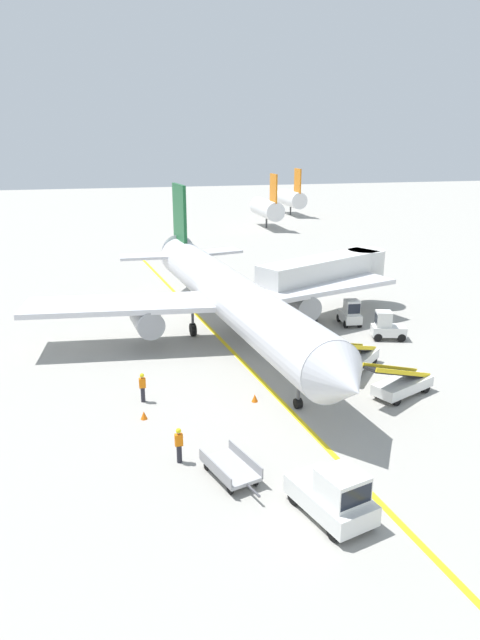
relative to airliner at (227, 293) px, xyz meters
The scene contains 16 objects.
ground_plane 11.64m from the airliner, 85.20° to the right, with size 300.00×300.00×0.00m, color #9E9B93.
taxi_line_yellow 6.98m from the airliner, 89.51° to the right, with size 0.30×80.00×0.01m, color yellow.
airliner is the anchor object (origin of this frame).
jet_bridge 10.66m from the airliner, 22.94° to the left, with size 12.71×7.84×4.85m.
pushback_tug 21.36m from the airliner, 92.03° to the right, with size 2.79×3.98×2.20m.
baggage_tug_near_wing 10.35m from the airliner, ahead, with size 1.54×2.51×2.10m.
baggage_tug_by_cargo_door 11.85m from the airliner, 14.90° to the right, with size 2.67×1.94×2.10m.
belt_loader_forward_hold 10.46m from the airliner, 49.23° to the right, with size 4.55×4.28×2.59m.
belt_loader_aft_hold 14.27m from the airliner, 58.40° to the right, with size 5.09×3.15×2.59m.
baggage_cart_loaded 18.26m from the airliner, 102.66° to the right, with size 2.29×3.83×0.94m.
ground_crew_marshaller 17.06m from the airliner, 110.45° to the right, with size 0.36×0.24×1.70m.
ground_crew_wing_walker 11.72m from the airliner, 127.20° to the right, with size 0.36×0.24×1.70m.
safety_cone_nose_left 13.64m from the airliner, 122.23° to the right, with size 0.36×0.36×0.44m, color orange.
safety_cone_nose_right 11.16m from the airliner, 94.91° to the right, with size 0.36×0.36×0.44m, color orange.
distant_aircraft_mid_right 54.76m from the airliner, 70.15° to the left, with size 3.00×10.10×8.80m.
distant_aircraft_far_right 71.93m from the airliner, 67.18° to the left, with size 3.00×10.10×8.80m.
Camera 1 is at (-9.77, -27.34, 13.94)m, focal length 32.06 mm.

